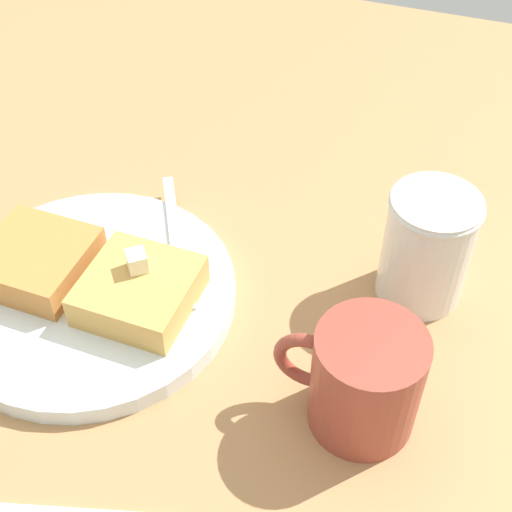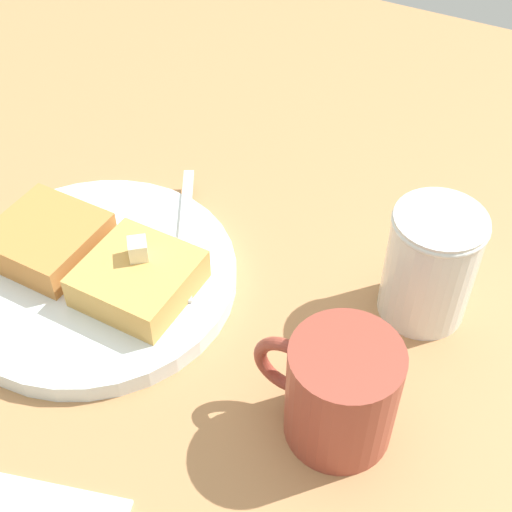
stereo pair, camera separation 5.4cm
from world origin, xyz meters
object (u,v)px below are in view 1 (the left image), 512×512
object	(u,v)px
fork	(176,247)
coffee_mug	(363,380)
plate	(91,293)
syrup_jar	(426,252)

from	to	relation	value
fork	coffee_mug	xyz separation A→B (cm)	(-17.89, 9.42, 2.40)
coffee_mug	plate	bearing A→B (deg)	-8.02
fork	syrup_jar	xyz separation A→B (cm)	(-19.62, -3.63, 2.58)
plate	syrup_jar	world-z (taller)	syrup_jar
plate	syrup_jar	distance (cm)	26.37
plate	syrup_jar	bearing A→B (deg)	-157.80
syrup_jar	coffee_mug	bearing A→B (deg)	82.45
fork	plate	bearing A→B (deg)	53.70
syrup_jar	plate	bearing A→B (deg)	22.20
coffee_mug	syrup_jar	bearing A→B (deg)	-97.55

